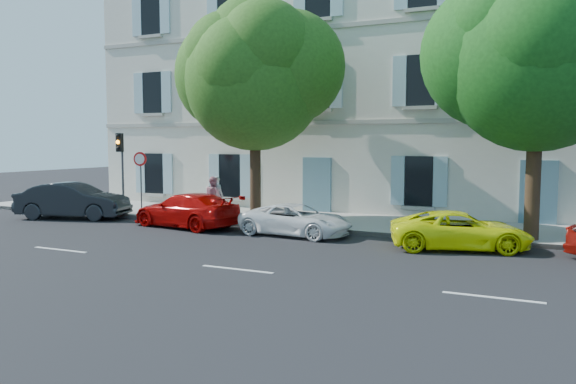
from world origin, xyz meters
The scene contains 14 objects.
ground centered at (0.00, 0.00, 0.00)m, with size 90.00×90.00×0.00m, color black.
sidewalk centered at (0.00, 4.45, 0.07)m, with size 36.00×4.50×0.15m, color #A09E96.
kerb centered at (0.00, 2.28, 0.08)m, with size 36.00×0.16×0.16m, color #9E998E.
building centered at (0.00, 10.20, 6.00)m, with size 28.00×7.00×12.00m, color beige.
car_dark_sedan centered at (-10.87, 1.22, 0.75)m, with size 1.58×4.53×1.49m, color black.
car_red_coupe centered at (-5.22, 1.24, 0.64)m, with size 1.80×4.42×1.28m, color #AF0705.
car_white_coupe centered at (-0.78, 1.27, 0.54)m, with size 1.78×3.85×1.07m, color white.
car_yellow_supercar centered at (4.63, 1.09, 0.56)m, with size 1.87×4.05×1.13m, color #EFF80A.
tree_left centered at (-3.35, 3.16, 5.48)m, with size 5.35×5.35×8.29m.
tree_right centered at (6.50, 2.86, 5.59)m, with size 5.51×5.51×8.49m.
traffic_light centered at (-9.75, 2.88, 2.60)m, with size 0.29×0.38×3.39m.
road_sign centered at (-8.81, 3.00, 2.02)m, with size 0.60×0.16×2.60m.
pedestrian_a centered at (-5.40, 3.61, 0.96)m, with size 0.59×0.39×1.61m, color silver.
pedestrian_b centered at (-5.42, 3.40, 0.96)m, with size 0.79×0.62×1.63m, color #CE8491.
Camera 1 is at (6.96, -15.89, 3.15)m, focal length 35.00 mm.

